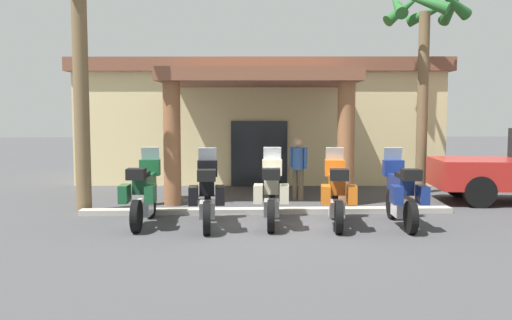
% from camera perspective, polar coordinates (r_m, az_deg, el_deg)
% --- Properties ---
extents(ground_plane, '(80.00, 80.00, 0.00)m').
position_cam_1_polar(ground_plane, '(11.83, 1.71, -6.72)').
color(ground_plane, '#424244').
extents(motel_building, '(12.66, 9.88, 4.12)m').
position_cam_1_polar(motel_building, '(20.18, 0.33, 4.21)').
color(motel_building, beige).
rests_on(motel_building, ground_plane).
extents(motorcycle_green, '(0.71, 2.21, 1.61)m').
position_cam_1_polar(motorcycle_green, '(11.95, -11.53, -3.29)').
color(motorcycle_green, black).
rests_on(motorcycle_green, ground_plane).
extents(motorcycle_black, '(0.71, 2.21, 1.61)m').
position_cam_1_polar(motorcycle_black, '(11.55, -5.06, -3.50)').
color(motorcycle_black, black).
rests_on(motorcycle_black, ground_plane).
extents(motorcycle_cream, '(0.73, 2.21, 1.61)m').
position_cam_1_polar(motorcycle_cream, '(11.73, 1.62, -3.35)').
color(motorcycle_cream, black).
rests_on(motorcycle_cream, ground_plane).
extents(motorcycle_orange, '(0.78, 2.21, 1.61)m').
position_cam_1_polar(motorcycle_orange, '(11.73, 8.32, -3.40)').
color(motorcycle_orange, black).
rests_on(motorcycle_orange, ground_plane).
extents(motorcycle_blue, '(0.72, 2.21, 1.61)m').
position_cam_1_polar(motorcycle_blue, '(11.98, 14.80, -3.34)').
color(motorcycle_blue, black).
rests_on(motorcycle_blue, ground_plane).
extents(pedestrian, '(0.45, 0.34, 1.70)m').
position_cam_1_polar(pedestrian, '(14.93, 4.37, -0.46)').
color(pedestrian, brown).
rests_on(pedestrian, ground_plane).
extents(palm_tree_roadside, '(2.04, 2.05, 6.61)m').
position_cam_1_polar(palm_tree_roadside, '(14.03, -17.83, 14.62)').
color(palm_tree_roadside, brown).
rests_on(palm_tree_roadside, ground_plane).
extents(palm_tree_near_portico, '(2.53, 2.62, 6.19)m').
position_cam_1_polar(palm_tree_near_portico, '(17.12, 17.04, 12.43)').
color(palm_tree_near_portico, brown).
rests_on(palm_tree_near_portico, ground_plane).
extents(curb_strip, '(8.79, 0.36, 0.12)m').
position_cam_1_polar(curb_strip, '(13.15, 1.21, -5.25)').
color(curb_strip, '#ADA89E').
rests_on(curb_strip, ground_plane).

